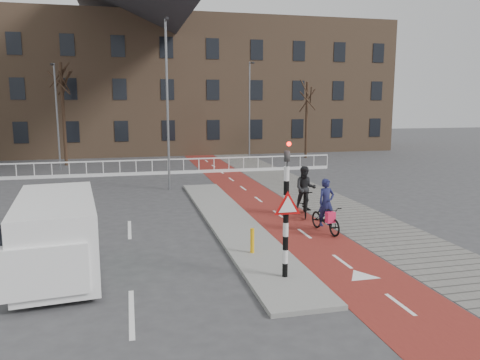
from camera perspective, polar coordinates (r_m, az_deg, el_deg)
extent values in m
plane|color=#38383A|center=(14.45, 5.16, -9.08)|extent=(120.00, 120.00, 0.00)
cube|color=maroon|center=(24.15, 0.97, -1.44)|extent=(2.50, 60.00, 0.01)
cube|color=slate|center=(24.99, 7.20, -1.15)|extent=(3.00, 60.00, 0.01)
cube|color=gray|center=(17.95, -1.06, -5.13)|extent=(1.80, 16.00, 0.12)
cylinder|color=black|center=(12.00, 5.60, -5.19)|extent=(0.14, 0.14, 2.88)
imported|color=black|center=(11.67, 5.75, 3.58)|extent=(0.13, 0.16, 0.80)
cylinder|color=#FF0C05|center=(11.52, 5.99, 4.40)|extent=(0.11, 0.02, 0.11)
cylinder|color=#F0AA0D|center=(14.10, 1.50, -7.40)|extent=(0.12, 0.12, 0.75)
imported|color=black|center=(16.93, 10.40, -4.67)|extent=(0.88, 1.91, 0.97)
imported|color=#1A1C47|center=(16.79, 10.46, -2.70)|extent=(0.66, 0.48, 1.68)
cube|color=#E2204F|center=(16.37, 10.96, -4.50)|extent=(0.33, 0.24, 0.37)
imported|color=black|center=(19.13, 7.92, -2.69)|extent=(1.11, 1.98, 1.14)
imported|color=black|center=(19.02, 7.96, -1.03)|extent=(1.04, 0.92, 1.79)
cube|color=white|center=(13.50, -21.41, -6.10)|extent=(2.43, 5.02, 1.94)
cube|color=green|center=(13.70, -25.47, -6.59)|extent=(0.34, 3.08, 0.55)
cube|color=green|center=(13.42, -17.23, -6.40)|extent=(0.34, 3.08, 0.55)
cube|color=black|center=(11.43, -22.93, -6.91)|extent=(1.74, 0.23, 0.90)
cylinder|color=black|center=(12.24, -25.35, -11.80)|extent=(0.31, 0.70, 0.68)
cylinder|color=black|center=(12.16, -17.46, -11.44)|extent=(0.31, 0.70, 0.68)
cylinder|color=black|center=(15.35, -24.15, -7.44)|extent=(0.31, 0.70, 0.68)
cylinder|color=black|center=(15.29, -17.95, -7.13)|extent=(0.31, 0.70, 0.68)
cube|color=silver|center=(30.19, -14.48, 2.28)|extent=(28.00, 0.08, 0.08)
cube|color=silver|center=(30.30, -14.42, 0.68)|extent=(28.00, 0.10, 0.20)
cube|color=#7F6047|center=(45.00, -11.89, 11.11)|extent=(46.00, 10.00, 12.00)
cylinder|color=black|center=(36.26, -20.72, 7.46)|extent=(0.24, 0.24, 7.36)
cylinder|color=black|center=(39.02, 8.11, 7.21)|extent=(0.22, 0.22, 6.18)
cylinder|color=slate|center=(24.68, -8.83, 8.81)|extent=(0.12, 0.12, 8.68)
cylinder|color=slate|center=(33.94, -21.38, 7.11)|extent=(0.12, 0.12, 7.11)
cylinder|color=slate|center=(37.95, 1.16, 8.40)|extent=(0.12, 0.12, 7.71)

